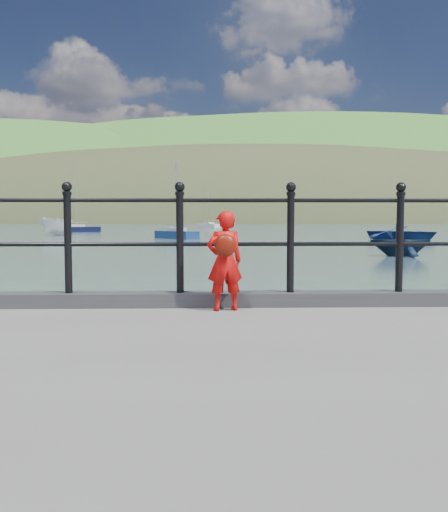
{
  "coord_description": "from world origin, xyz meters",
  "views": [
    {
      "loc": [
        -0.31,
        -6.0,
        1.96
      ],
      "look_at": [
        -0.13,
        -0.2,
        1.55
      ],
      "focal_mm": 38.0,
      "sensor_mm": 36.0,
      "label": 1
    }
  ],
  "objects_px": {
    "railing": "(235,230)",
    "launch_navy": "(401,240)",
    "launch_blue": "(402,233)",
    "launch_white": "(57,226)",
    "child": "(225,260)",
    "sailboat_deep": "(209,226)",
    "sailboat_left": "(77,229)",
    "sailboat_port": "(176,235)"
  },
  "relations": [
    {
      "from": "railing",
      "to": "launch_navy",
      "type": "bearing_deg",
      "value": 65.87
    },
    {
      "from": "launch_blue",
      "to": "launch_white",
      "type": "height_order",
      "value": "launch_white"
    },
    {
      "from": "child",
      "to": "launch_navy",
      "type": "height_order",
      "value": "child"
    },
    {
      "from": "launch_navy",
      "to": "sailboat_deep",
      "type": "distance_m",
      "value": 81.45
    },
    {
      "from": "launch_blue",
      "to": "sailboat_left",
      "type": "bearing_deg",
      "value": 95.1
    },
    {
      "from": "sailboat_left",
      "to": "sailboat_port",
      "type": "bearing_deg",
      "value": -72.96
    },
    {
      "from": "sailboat_left",
      "to": "launch_white",
      "type": "bearing_deg",
      "value": -99.82
    },
    {
      "from": "child",
      "to": "launch_blue",
      "type": "xyz_separation_m",
      "value": [
        16.62,
        40.48,
        -0.91
      ]
    },
    {
      "from": "sailboat_left",
      "to": "railing",
      "type": "bearing_deg",
      "value": -90.52
    },
    {
      "from": "child",
      "to": "sailboat_deep",
      "type": "xyz_separation_m",
      "value": [
        0.11,
        102.35,
        -1.18
      ]
    },
    {
      "from": "sailboat_port",
      "to": "railing",
      "type": "bearing_deg",
      "value": -36.0
    },
    {
      "from": "child",
      "to": "sailboat_deep",
      "type": "distance_m",
      "value": 102.36
    },
    {
      "from": "child",
      "to": "launch_blue",
      "type": "relative_size",
      "value": 0.17
    },
    {
      "from": "launch_navy",
      "to": "sailboat_left",
      "type": "xyz_separation_m",
      "value": [
        -27.36,
        46.71,
        -0.48
      ]
    },
    {
      "from": "sailboat_port",
      "to": "child",
      "type": "bearing_deg",
      "value": -36.19
    },
    {
      "from": "railing",
      "to": "launch_navy",
      "type": "xyz_separation_m",
      "value": [
        9.48,
        21.17,
        -1.0
      ]
    },
    {
      "from": "child",
      "to": "sailboat_port",
      "type": "relative_size",
      "value": 0.14
    },
    {
      "from": "sailboat_port",
      "to": "sailboat_deep",
      "type": "xyz_separation_m",
      "value": [
        3.14,
        57.46,
        0.0
      ]
    },
    {
      "from": "railing",
      "to": "sailboat_left",
      "type": "relative_size",
      "value": 2.07
    },
    {
      "from": "launch_blue",
      "to": "launch_navy",
      "type": "bearing_deg",
      "value": -156.31
    },
    {
      "from": "launch_blue",
      "to": "sailboat_deep",
      "type": "bearing_deg",
      "value": 58.9
    },
    {
      "from": "launch_blue",
      "to": "sailboat_left",
      "type": "distance_m",
      "value": 44.14
    },
    {
      "from": "launch_navy",
      "to": "sailboat_port",
      "type": "bearing_deg",
      "value": 26.31
    },
    {
      "from": "sailboat_left",
      "to": "sailboat_deep",
      "type": "xyz_separation_m",
      "value": [
        17.86,
        34.18,
        0.0
      ]
    },
    {
      "from": "launch_blue",
      "to": "child",
      "type": "bearing_deg",
      "value": -158.38
    },
    {
      "from": "sailboat_left",
      "to": "launch_navy",
      "type": "bearing_deg",
      "value": -74.92
    },
    {
      "from": "railing",
      "to": "launch_blue",
      "type": "height_order",
      "value": "railing"
    },
    {
      "from": "launch_navy",
      "to": "railing",
      "type": "bearing_deg",
      "value": 153.86
    },
    {
      "from": "launch_white",
      "to": "sailboat_left",
      "type": "distance_m",
      "value": 15.3
    },
    {
      "from": "sailboat_left",
      "to": "child",
      "type": "bearing_deg",
      "value": -90.68
    },
    {
      "from": "launch_white",
      "to": "sailboat_deep",
      "type": "relative_size",
      "value": 0.57
    },
    {
      "from": "launch_navy",
      "to": "sailboat_left",
      "type": "relative_size",
      "value": 0.36
    },
    {
      "from": "launch_white",
      "to": "sailboat_port",
      "type": "xyz_separation_m",
      "value": [
        13.27,
        -8.06,
        -0.66
      ]
    },
    {
      "from": "child",
      "to": "launch_navy",
      "type": "distance_m",
      "value": 23.52
    },
    {
      "from": "railing",
      "to": "sailboat_left",
      "type": "height_order",
      "value": "sailboat_left"
    },
    {
      "from": "railing",
      "to": "sailboat_deep",
      "type": "height_order",
      "value": "sailboat_deep"
    },
    {
      "from": "child",
      "to": "railing",
      "type": "bearing_deg",
      "value": -126.38
    },
    {
      "from": "railing",
      "to": "sailboat_deep",
      "type": "distance_m",
      "value": 102.07
    },
    {
      "from": "railing",
      "to": "sailboat_port",
      "type": "bearing_deg",
      "value": 94.04
    },
    {
      "from": "railing",
      "to": "launch_navy",
      "type": "relative_size",
      "value": 5.82
    },
    {
      "from": "child",
      "to": "launch_white",
      "type": "xyz_separation_m",
      "value": [
        -16.3,
        52.95,
        -0.52
      ]
    },
    {
      "from": "railing",
      "to": "sailboat_port",
      "type": "distance_m",
      "value": 44.74
    }
  ]
}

